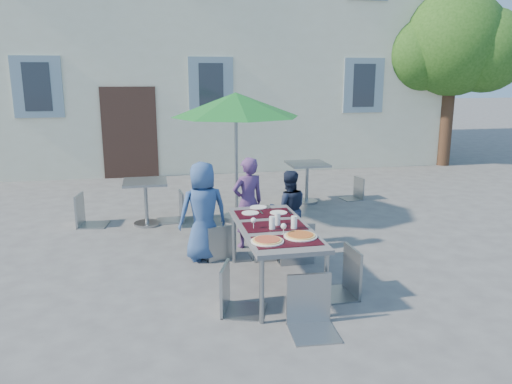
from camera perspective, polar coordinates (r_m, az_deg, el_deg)
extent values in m
plane|color=#49494B|center=(5.75, 4.33, -12.20)|extent=(90.00, 90.00, 0.00)
cube|color=beige|center=(16.58, -6.97, 16.70)|extent=(13.00, 8.00, 7.00)
cube|color=#3A231B|center=(12.54, -14.23, 6.57)|extent=(1.30, 0.06, 2.20)
cube|color=gray|center=(12.71, -23.72, 10.94)|extent=(1.10, 0.06, 1.40)
cube|color=#262B33|center=(12.69, -23.74, 10.93)|extent=(0.60, 0.04, 1.10)
cube|color=gray|center=(12.54, -5.16, 11.96)|extent=(1.10, 0.06, 1.40)
cube|color=#262B33|center=(12.52, -5.15, 11.95)|extent=(0.60, 0.04, 1.10)
cube|color=gray|center=(13.61, 12.19, 11.81)|extent=(1.10, 0.06, 1.40)
cube|color=#262B33|center=(13.59, 12.22, 11.81)|extent=(0.60, 0.04, 1.10)
cylinder|color=#41291B|center=(14.85, 20.94, 8.25)|extent=(0.36, 0.36, 2.80)
sphere|color=#1C4512|center=(14.84, 21.56, 15.56)|extent=(2.80, 2.80, 2.80)
sphere|color=#1C4512|center=(14.67, 18.10, 14.68)|extent=(2.00, 2.00, 2.00)
sphere|color=#1C4512|center=(14.89, 24.69, 14.50)|extent=(2.20, 2.20, 2.20)
sphere|color=#1C4512|center=(15.48, 21.12, 17.32)|extent=(1.80, 1.80, 1.80)
cube|color=#424146|center=(5.83, 2.11, -4.15)|extent=(0.80, 1.85, 0.05)
cylinder|color=gray|center=(5.10, 0.66, -11.27)|extent=(0.05, 0.05, 0.70)
cylinder|color=gray|center=(5.28, 8.01, -10.53)|extent=(0.05, 0.05, 0.70)
cylinder|color=gray|center=(6.69, -2.55, -5.23)|extent=(0.05, 0.05, 0.70)
cylinder|color=gray|center=(6.82, 3.12, -4.86)|extent=(0.05, 0.05, 0.70)
cube|color=black|center=(5.32, 3.53, -5.60)|extent=(0.70, 0.42, 0.01)
cube|color=black|center=(5.82, 2.11, -3.89)|extent=(0.70, 0.42, 0.01)
cube|color=black|center=(6.33, 0.92, -2.46)|extent=(0.70, 0.42, 0.01)
cylinder|color=white|center=(5.27, 1.30, -5.63)|extent=(0.35, 0.35, 0.01)
cylinder|color=tan|center=(5.27, 1.30, -5.50)|extent=(0.31, 0.31, 0.01)
cylinder|color=maroon|center=(5.27, 1.30, -5.42)|extent=(0.27, 0.27, 0.01)
cylinder|color=white|center=(5.45, 5.09, -5.06)|extent=(0.36, 0.36, 0.01)
cylinder|color=tan|center=(5.44, 5.09, -4.94)|extent=(0.32, 0.32, 0.01)
cylinder|color=maroon|center=(5.44, 5.10, -4.86)|extent=(0.28, 0.28, 0.01)
cylinder|color=silver|center=(5.68, 1.86, -3.56)|extent=(0.07, 0.07, 0.15)
cylinder|color=silver|center=(5.83, 2.46, -3.12)|extent=(0.07, 0.07, 0.15)
cylinder|color=silver|center=(5.71, 4.37, -3.50)|extent=(0.07, 0.07, 0.15)
cylinder|color=silver|center=(5.72, -0.29, -4.20)|extent=(0.06, 0.06, 0.00)
cylinder|color=silver|center=(5.71, -0.29, -3.83)|extent=(0.01, 0.01, 0.08)
sphere|color=silver|center=(5.69, -0.29, -3.25)|extent=(0.06, 0.06, 0.06)
cylinder|color=silver|center=(5.52, 3.16, -4.89)|extent=(0.06, 0.06, 0.00)
cylinder|color=silver|center=(5.51, 3.16, -4.51)|extent=(0.01, 0.01, 0.08)
sphere|color=silver|center=(5.49, 3.17, -3.92)|extent=(0.06, 0.06, 0.06)
cylinder|color=white|center=(6.33, -0.66, -2.39)|extent=(0.22, 0.22, 0.01)
cube|color=#95989C|center=(6.36, 0.58, -2.34)|extent=(0.02, 0.18, 0.00)
cylinder|color=white|center=(6.35, 2.60, -2.36)|extent=(0.22, 0.22, 0.01)
cube|color=#95989C|center=(6.39, 3.82, -2.31)|extent=(0.02, 0.18, 0.00)
cylinder|color=white|center=(6.60, 0.27, -1.74)|extent=(0.22, 0.22, 0.01)
cube|color=#95989C|center=(6.63, 1.45, -1.70)|extent=(0.02, 0.18, 0.00)
imported|color=#2E4B80|center=(6.76, -6.06, -2.20)|extent=(0.72, 0.54, 1.35)
imported|color=#513165|center=(7.22, -0.92, -1.22)|extent=(0.55, 0.44, 1.33)
imported|color=#182035|center=(7.20, 3.72, -2.02)|extent=(0.59, 0.37, 1.15)
cube|color=gray|center=(6.90, -4.56, -3.92)|extent=(0.51, 0.51, 0.03)
cube|color=gray|center=(6.67, -3.92, -2.36)|extent=(0.40, 0.14, 0.48)
cylinder|color=gray|center=(7.19, -3.82, -5.06)|extent=(0.02, 0.02, 0.43)
cylinder|color=gray|center=(7.06, -6.41, -5.46)|extent=(0.02, 0.02, 0.43)
cylinder|color=gray|center=(6.89, -2.61, -5.87)|extent=(0.02, 0.02, 0.43)
cylinder|color=gray|center=(6.76, -5.28, -6.31)|extent=(0.02, 0.02, 0.43)
cube|color=gray|center=(6.87, 1.05, -4.03)|extent=(0.42, 0.42, 0.03)
cube|color=gray|center=(6.62, 1.50, -2.53)|extent=(0.40, 0.05, 0.48)
cylinder|color=gray|center=(7.14, 2.02, -5.21)|extent=(0.02, 0.02, 0.42)
cylinder|color=gray|center=(7.05, -0.67, -5.43)|extent=(0.02, 0.02, 0.42)
cylinder|color=gray|center=(6.82, 2.83, -6.09)|extent=(0.02, 0.02, 0.42)
cylinder|color=gray|center=(6.74, 0.01, -6.34)|extent=(0.02, 0.02, 0.42)
cube|color=gray|center=(6.78, 4.21, -3.65)|extent=(0.49, 0.49, 0.03)
cube|color=gray|center=(6.50, 4.87, -1.84)|extent=(0.47, 0.05, 0.56)
cylinder|color=gray|center=(7.10, 5.22, -5.06)|extent=(0.02, 0.02, 0.49)
cylinder|color=gray|center=(6.98, 2.08, -5.33)|extent=(0.02, 0.02, 0.49)
cylinder|color=gray|center=(6.74, 6.34, -6.09)|extent=(0.02, 0.02, 0.49)
cylinder|color=gray|center=(6.62, 3.05, -6.40)|extent=(0.02, 0.02, 0.49)
cube|color=#93999E|center=(5.29, -1.37, -9.00)|extent=(0.55, 0.55, 0.03)
cube|color=#93999E|center=(5.23, -3.64, -6.26)|extent=(0.17, 0.42, 0.52)
cylinder|color=#93999E|center=(5.19, 0.40, -12.31)|extent=(0.02, 0.02, 0.46)
cylinder|color=#93999E|center=(5.53, 0.88, -10.66)|extent=(0.02, 0.02, 0.46)
cylinder|color=#93999E|center=(5.25, -3.73, -12.06)|extent=(0.02, 0.02, 0.46)
cylinder|color=#93999E|center=(5.58, -2.99, -10.45)|extent=(0.02, 0.02, 0.46)
cube|color=gray|center=(5.72, 9.00, -7.05)|extent=(0.48, 0.48, 0.03)
cube|color=gray|center=(5.72, 11.17, -4.22)|extent=(0.04, 0.47, 0.55)
cylinder|color=gray|center=(5.92, 6.36, -8.91)|extent=(0.02, 0.02, 0.49)
cylinder|color=gray|center=(5.57, 7.75, -10.39)|extent=(0.02, 0.02, 0.49)
cylinder|color=gray|center=(6.06, 9.97, -8.50)|extent=(0.02, 0.02, 0.49)
cylinder|color=gray|center=(5.72, 11.55, -9.91)|extent=(0.02, 0.02, 0.49)
cube|color=gray|center=(4.88, 6.74, -10.82)|extent=(0.48, 0.48, 0.03)
cube|color=gray|center=(4.97, 6.18, -7.00)|extent=(0.45, 0.06, 0.54)
cylinder|color=gray|center=(4.78, 4.96, -14.64)|extent=(0.02, 0.02, 0.47)
cylinder|color=gray|center=(4.87, 9.53, -14.18)|extent=(0.02, 0.02, 0.47)
cylinder|color=gray|center=(5.11, 3.94, -12.65)|extent=(0.02, 0.02, 0.47)
cylinder|color=gray|center=(5.20, 8.21, -12.28)|extent=(0.02, 0.02, 0.47)
cylinder|color=#95989C|center=(8.70, -2.20, -2.95)|extent=(0.50, 0.50, 0.09)
cylinder|color=gray|center=(8.48, -2.26, 3.37)|extent=(0.06, 0.06, 2.03)
cone|color=#176724|center=(8.37, -2.32, 9.95)|extent=(2.16, 2.16, 0.40)
cylinder|color=#95989C|center=(8.63, -12.33, -3.55)|extent=(0.44, 0.44, 0.04)
cylinder|color=gray|center=(8.54, -12.44, -1.40)|extent=(0.06, 0.06, 0.71)
cube|color=gray|center=(8.46, -12.56, 1.13)|extent=(0.71, 0.71, 0.04)
cube|color=gray|center=(8.71, -18.25, -0.58)|extent=(0.52, 0.52, 0.03)
cube|color=gray|center=(8.72, -19.74, 1.13)|extent=(0.10, 0.45, 0.54)
cylinder|color=gray|center=(8.54, -17.21, -2.50)|extent=(0.02, 0.02, 0.48)
cylinder|color=gray|center=(8.91, -16.60, -1.83)|extent=(0.02, 0.02, 0.48)
cylinder|color=gray|center=(8.65, -19.70, -2.50)|extent=(0.02, 0.02, 0.48)
cylinder|color=gray|center=(9.01, -19.00, -1.83)|extent=(0.02, 0.02, 0.48)
cube|color=#93979E|center=(8.66, -9.88, -0.39)|extent=(0.46, 0.46, 0.03)
cube|color=#93979E|center=(8.63, -8.61, 1.33)|extent=(0.07, 0.43, 0.51)
cylinder|color=#93979E|center=(8.88, -11.13, -1.67)|extent=(0.02, 0.02, 0.45)
cylinder|color=#93979E|center=(8.53, -10.89, -2.27)|extent=(0.02, 0.02, 0.45)
cylinder|color=#93979E|center=(8.92, -8.80, -1.50)|extent=(0.02, 0.02, 0.45)
cylinder|color=#93979E|center=(8.57, -8.46, -2.10)|extent=(0.02, 0.02, 0.45)
cylinder|color=#95989C|center=(9.95, 5.79, -1.06)|extent=(0.44, 0.44, 0.04)
cylinder|color=gray|center=(9.87, 5.84, 0.91)|extent=(0.06, 0.06, 0.74)
cube|color=gray|center=(9.80, 5.89, 3.22)|extent=(0.74, 0.74, 0.04)
cube|color=#92989E|center=(9.89, 5.30, 1.35)|extent=(0.42, 0.42, 0.03)
cube|color=#92989E|center=(9.79, 4.22, 2.71)|extent=(0.04, 0.41, 0.49)
cylinder|color=#92989E|center=(9.82, 6.53, -0.11)|extent=(0.02, 0.02, 0.43)
cylinder|color=#92989E|center=(10.15, 5.97, 0.34)|extent=(0.02, 0.02, 0.43)
cylinder|color=#92989E|center=(9.73, 4.54, -0.20)|extent=(0.02, 0.02, 0.43)
cylinder|color=#92989E|center=(10.06, 4.04, 0.26)|extent=(0.02, 0.02, 0.43)
cube|color=gray|center=(10.25, 10.88, 1.35)|extent=(0.42, 0.42, 0.03)
cube|color=gray|center=(10.30, 11.78, 2.62)|extent=(0.08, 0.37, 0.44)
cylinder|color=gray|center=(10.35, 9.62, 0.36)|extent=(0.02, 0.02, 0.39)
cylinder|color=gray|center=(10.08, 10.51, -0.02)|extent=(0.02, 0.02, 0.39)
cylinder|color=gray|center=(10.51, 11.13, 0.49)|extent=(0.02, 0.02, 0.39)
cylinder|color=gray|center=(10.25, 12.05, 0.12)|extent=(0.02, 0.02, 0.39)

